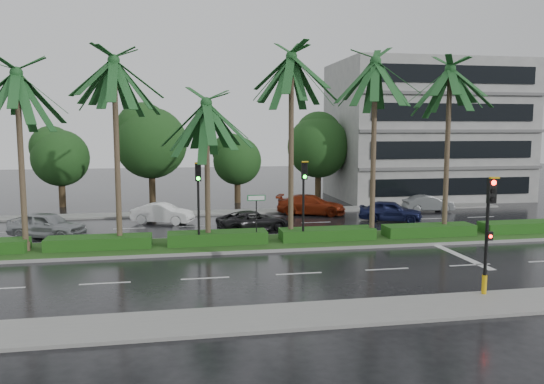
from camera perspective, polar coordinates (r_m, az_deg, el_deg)
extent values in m
plane|color=black|center=(27.74, 0.53, -6.04)|extent=(120.00, 120.00, 0.00)
cube|color=gray|center=(18.20, 6.78, -12.86)|extent=(40.00, 2.40, 0.12)
cube|color=gray|center=(39.37, -2.79, -2.13)|extent=(40.00, 2.00, 0.12)
cube|color=gray|center=(28.68, 0.15, -5.47)|extent=(36.00, 4.00, 0.14)
cube|color=#284F1A|center=(28.67, 0.15, -5.33)|extent=(35.60, 3.70, 0.02)
cube|color=#184513|center=(28.41, -18.08, -5.15)|extent=(5.20, 1.40, 0.60)
cube|color=#184513|center=(28.22, -5.87, -4.92)|extent=(5.20, 1.40, 0.60)
cube|color=#184513|center=(29.29, 5.94, -4.49)|extent=(5.20, 1.40, 0.60)
cube|color=#184513|center=(31.49, 16.51, -3.94)|extent=(5.20, 1.40, 0.60)
cube|color=#184513|center=(34.60, 25.42, -3.38)|extent=(5.20, 1.40, 0.60)
cube|color=silver|center=(34.80, -21.66, -3.88)|extent=(2.00, 0.12, 0.01)
cube|color=silver|center=(22.60, -17.52, -9.34)|extent=(2.00, 0.12, 0.01)
cube|color=silver|center=(34.24, -15.06, -3.80)|extent=(2.00, 0.12, 0.01)
cube|color=silver|center=(22.45, -7.20, -9.18)|extent=(2.00, 0.12, 0.01)
cube|color=silver|center=(34.13, -8.35, -3.67)|extent=(2.00, 0.12, 0.01)
cube|color=silver|center=(23.00, 2.92, -8.75)|extent=(2.00, 0.12, 0.01)
cube|color=silver|center=(34.50, -1.68, -3.49)|extent=(2.00, 0.12, 0.01)
cube|color=silver|center=(24.21, 12.26, -8.10)|extent=(2.00, 0.12, 0.01)
cube|color=silver|center=(35.32, 4.76, -3.27)|extent=(2.00, 0.12, 0.01)
cube|color=silver|center=(25.98, 20.50, -7.36)|extent=(2.00, 0.12, 0.01)
cube|color=silver|center=(36.55, 10.83, -3.02)|extent=(2.00, 0.12, 0.01)
cube|color=silver|center=(38.17, 16.44, -2.77)|extent=(2.00, 0.12, 0.01)
cube|color=silver|center=(40.13, 21.55, -2.51)|extent=(2.00, 0.12, 0.01)
cube|color=silver|center=(27.90, 19.28, -6.34)|extent=(0.40, 6.00, 0.01)
cylinder|color=#463928|center=(28.57, -25.36, 2.78)|extent=(0.28, 0.28, 8.68)
cylinder|color=#463928|center=(29.11, -24.94, -5.33)|extent=(0.40, 0.40, 0.44)
cylinder|color=#463928|center=(27.83, -16.34, 3.80)|extent=(0.28, 0.28, 9.38)
cylinder|color=#463928|center=(28.40, -16.04, -5.25)|extent=(0.40, 0.40, 0.44)
cylinder|color=#463928|center=(27.60, -6.98, 1.87)|extent=(0.28, 0.28, 7.33)
cylinder|color=#463928|center=(28.11, -6.88, -5.15)|extent=(0.40, 0.40, 0.44)
cylinder|color=#463928|center=(28.44, 2.06, 4.55)|extent=(0.28, 0.28, 9.81)
cylinder|color=#463928|center=(29.01, 2.02, -4.73)|extent=(0.40, 0.40, 0.44)
cylinder|color=#463928|center=(29.37, 10.86, 4.31)|extent=(0.28, 0.28, 9.60)
cylinder|color=#463928|center=(29.91, 10.67, -4.49)|extent=(0.40, 0.40, 0.44)
cylinder|color=#463928|center=(31.55, 18.32, 4.02)|extent=(0.28, 0.28, 9.35)
cylinder|color=#463928|center=(32.05, 18.02, -3.96)|extent=(0.40, 0.40, 0.44)
cylinder|color=black|center=(20.99, 22.03, -5.66)|extent=(0.12, 0.12, 3.40)
cube|color=black|center=(20.50, 22.56, 0.13)|extent=(0.30, 0.18, 0.90)
cube|color=gold|center=(20.35, 22.81, 1.43)|extent=(0.34, 0.12, 0.06)
cylinder|color=#FF0C05|center=(20.39, 22.76, 0.93)|extent=(0.18, 0.04, 0.18)
cylinder|color=black|center=(20.42, 22.72, 0.10)|extent=(0.18, 0.04, 0.18)
cylinder|color=black|center=(20.45, 22.68, -0.74)|extent=(0.18, 0.04, 0.18)
cylinder|color=gold|center=(21.31, 21.87, -9.21)|extent=(0.18, 0.18, 0.70)
cube|color=black|center=(20.76, 22.33, -4.39)|extent=(0.22, 0.16, 0.32)
cylinder|color=#FF0C05|center=(20.68, 22.46, -4.44)|extent=(0.12, 0.03, 0.12)
cylinder|color=black|center=(27.32, -7.90, -2.36)|extent=(0.12, 0.12, 3.40)
cube|color=black|center=(26.89, -7.96, 2.11)|extent=(0.30, 0.18, 0.90)
cube|color=gold|center=(26.73, -7.96, 3.12)|extent=(0.34, 0.12, 0.06)
cylinder|color=black|center=(26.76, -7.96, 2.74)|extent=(0.18, 0.04, 0.18)
cylinder|color=black|center=(26.79, -7.95, 2.10)|extent=(0.18, 0.04, 0.18)
cylinder|color=#0CE519|center=(26.81, -7.94, 1.46)|extent=(0.18, 0.04, 0.18)
cylinder|color=black|center=(28.09, 3.38, -2.05)|extent=(0.12, 0.12, 3.40)
cube|color=black|center=(27.67, 3.50, 2.30)|extent=(0.30, 0.18, 0.90)
cube|color=gold|center=(27.52, 3.57, 3.27)|extent=(0.34, 0.12, 0.06)
cylinder|color=black|center=(27.55, 3.56, 2.90)|extent=(0.18, 0.04, 0.18)
cylinder|color=black|center=(27.57, 3.55, 2.28)|extent=(0.18, 0.04, 0.18)
cylinder|color=#0CE519|center=(27.60, 3.55, 1.66)|extent=(0.18, 0.04, 0.18)
cylinder|color=black|center=(27.77, -1.69, -2.98)|extent=(0.06, 0.06, 2.60)
cube|color=#0C5926|center=(27.57, -1.69, -0.64)|extent=(0.95, 0.04, 0.30)
cube|color=white|center=(27.55, -1.69, -0.64)|extent=(0.85, 0.01, 0.22)
cylinder|color=#352318|center=(45.22, -21.64, -0.14)|extent=(0.52, 0.52, 2.16)
sphere|color=#173614|center=(45.00, -21.79, 3.42)|extent=(4.45, 4.45, 4.45)
sphere|color=#173614|center=(45.25, -21.77, 4.53)|extent=(3.34, 3.34, 3.34)
cylinder|color=#352318|center=(44.35, -12.75, 0.46)|extent=(0.52, 0.52, 2.80)
sphere|color=#173614|center=(44.11, -12.88, 5.16)|extent=(5.76, 5.76, 5.76)
sphere|color=#173614|center=(44.39, -12.90, 6.62)|extent=(4.32, 4.32, 4.32)
cylinder|color=#352318|center=(44.65, -3.73, 0.11)|extent=(0.52, 0.52, 1.96)
sphere|color=#173614|center=(44.43, -3.75, 3.38)|extent=(4.03, 4.03, 4.03)
sphere|color=#173614|center=(44.69, -3.81, 4.40)|extent=(3.02, 3.02, 3.02)
cylinder|color=#352318|center=(45.95, 4.97, 0.68)|extent=(0.52, 0.52, 2.58)
sphere|color=#173614|center=(45.72, 5.01, 4.87)|extent=(5.31, 5.31, 5.31)
sphere|color=#173614|center=(45.99, 4.93, 6.17)|extent=(3.98, 3.98, 3.98)
cylinder|color=#352318|center=(48.28, 13.01, 0.77)|extent=(0.52, 0.52, 2.49)
sphere|color=#173614|center=(48.06, 13.11, 4.61)|extent=(5.12, 5.12, 5.12)
sphere|color=#173614|center=(48.31, 13.00, 5.81)|extent=(3.84, 3.84, 3.84)
cube|color=gray|center=(49.75, 16.12, 6.34)|extent=(16.00, 10.00, 12.00)
imported|color=#9A9EA1|center=(32.67, -23.04, -3.29)|extent=(3.37, 4.74, 1.50)
imported|color=white|center=(35.51, -11.68, -2.26)|extent=(2.76, 4.23, 1.32)
imported|color=black|center=(32.21, -1.98, -3.12)|extent=(3.00, 4.79, 1.23)
imported|color=maroon|center=(38.40, 4.23, -1.38)|extent=(3.65, 5.33, 1.43)
imported|color=#171C45|center=(36.35, 12.61, -2.01)|extent=(3.20, 4.47, 1.41)
imported|color=slate|center=(41.44, 16.46, -1.19)|extent=(1.50, 3.77, 1.22)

